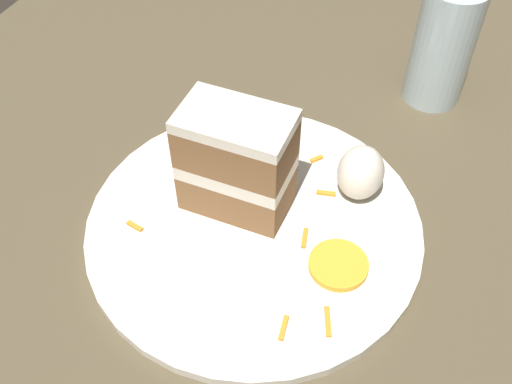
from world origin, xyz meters
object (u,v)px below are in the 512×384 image
object	(u,v)px
orange_garnish	(338,265)
drinking_glass	(441,53)
cream_dollop	(361,173)
plate	(256,222)
cake_slice	(240,163)

from	to	relation	value
orange_garnish	drinking_glass	size ratio (longest dim) A/B	0.39
cream_dollop	plate	bearing A→B (deg)	-47.83
cake_slice	drinking_glass	bearing A→B (deg)	-29.05
cake_slice	cream_dollop	distance (m)	0.11
cake_slice	orange_garnish	bearing A→B (deg)	-108.61
orange_garnish	cream_dollop	bearing A→B (deg)	-173.39
orange_garnish	drinking_glass	bearing A→B (deg)	175.59
drinking_glass	cake_slice	bearing A→B (deg)	-28.18
orange_garnish	drinking_glass	distance (m)	0.27
plate	cream_dollop	xyz separation A→B (m)	(-0.07, 0.07, 0.03)
cream_dollop	orange_garnish	xyz separation A→B (m)	(0.09, 0.01, -0.02)
cake_slice	cream_dollop	xyz separation A→B (m)	(-0.05, 0.09, -0.03)
cream_dollop	orange_garnish	distance (m)	0.09
plate	drinking_glass	world-z (taller)	drinking_glass
plate	orange_garnish	distance (m)	0.09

